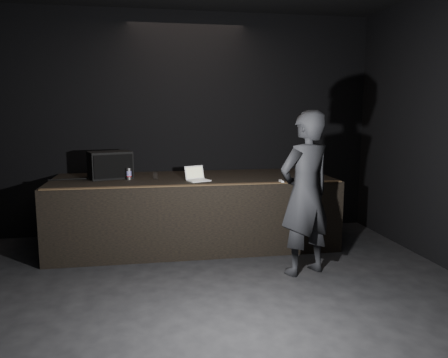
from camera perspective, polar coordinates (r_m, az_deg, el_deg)
name	(u,v)px	position (r m, az deg, el deg)	size (l,w,h in m)	color
ground	(226,335)	(4.08, 0.20, -19.65)	(7.00, 7.00, 0.00)	black
room_walls	(226,102)	(3.59, 0.22, 10.06)	(6.10, 7.10, 3.52)	black
stage_riser	(193,211)	(6.46, -4.03, -4.19)	(4.00, 1.50, 1.00)	black
riser_lip	(198,185)	(5.67, -3.35, -0.78)	(3.92, 0.10, 0.01)	brown
stage_monitor	(110,165)	(6.47, -14.64, 1.80)	(0.67, 0.57, 0.39)	black
cable	(83,179)	(6.48, -17.98, 0.03)	(0.02, 0.02, 0.92)	black
laptop	(197,177)	(6.06, -3.57, 0.28)	(0.36, 0.35, 0.20)	silver
beer_can	(129,174)	(6.28, -12.31, 0.66)	(0.07, 0.07, 0.16)	silver
plastic_cup	(155,176)	(6.29, -8.96, 0.42)	(0.07, 0.07, 0.09)	white
wii_remote	(281,181)	(5.95, 7.51, -0.30)	(0.04, 0.15, 0.03)	white
person	(305,194)	(5.28, 10.56, -1.88)	(0.72, 0.47, 1.96)	black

